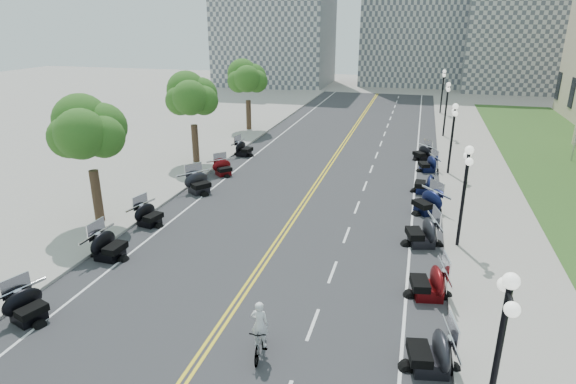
# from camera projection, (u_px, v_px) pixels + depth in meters

# --- Properties ---
(ground) EXTENTS (160.00, 160.00, 0.00)m
(ground) POSITION_uv_depth(u_px,v_px,m) (263.00, 263.00, 21.94)
(ground) COLOR gray
(road) EXTENTS (16.00, 90.00, 0.01)m
(road) POSITION_uv_depth(u_px,v_px,m) (312.00, 192.00, 31.02)
(road) COLOR #333335
(road) RESTS_ON ground
(centerline_yellow_a) EXTENTS (0.12, 90.00, 0.00)m
(centerline_yellow_a) POSITION_uv_depth(u_px,v_px,m) (310.00, 191.00, 31.04)
(centerline_yellow_a) COLOR yellow
(centerline_yellow_a) RESTS_ON road
(centerline_yellow_b) EXTENTS (0.12, 90.00, 0.00)m
(centerline_yellow_b) POSITION_uv_depth(u_px,v_px,m) (313.00, 192.00, 30.98)
(centerline_yellow_b) COLOR yellow
(centerline_yellow_b) RESTS_ON road
(edge_line_north) EXTENTS (0.12, 90.00, 0.00)m
(edge_line_north) POSITION_uv_depth(u_px,v_px,m) (414.00, 201.00, 29.42)
(edge_line_north) COLOR white
(edge_line_north) RESTS_ON road
(edge_line_south) EXTENTS (0.12, 90.00, 0.00)m
(edge_line_south) POSITION_uv_depth(u_px,v_px,m) (220.00, 183.00, 32.60)
(edge_line_south) COLOR white
(edge_line_south) RESTS_ON road
(lane_dash_5) EXTENTS (0.12, 2.00, 0.00)m
(lane_dash_5) POSITION_uv_depth(u_px,v_px,m) (313.00, 324.00, 17.51)
(lane_dash_5) COLOR white
(lane_dash_5) RESTS_ON road
(lane_dash_6) EXTENTS (0.12, 2.00, 0.00)m
(lane_dash_6) POSITION_uv_depth(u_px,v_px,m) (333.00, 272.00, 21.14)
(lane_dash_6) COLOR white
(lane_dash_6) RESTS_ON road
(lane_dash_7) EXTENTS (0.12, 2.00, 0.00)m
(lane_dash_7) POSITION_uv_depth(u_px,v_px,m) (347.00, 235.00, 24.77)
(lane_dash_7) COLOR white
(lane_dash_7) RESTS_ON road
(lane_dash_8) EXTENTS (0.12, 2.00, 0.00)m
(lane_dash_8) POSITION_uv_depth(u_px,v_px,m) (357.00, 207.00, 28.40)
(lane_dash_8) COLOR white
(lane_dash_8) RESTS_ON road
(lane_dash_9) EXTENTS (0.12, 2.00, 0.00)m
(lane_dash_9) POSITION_uv_depth(u_px,v_px,m) (365.00, 186.00, 32.03)
(lane_dash_9) COLOR white
(lane_dash_9) RESTS_ON road
(lane_dash_10) EXTENTS (0.12, 2.00, 0.00)m
(lane_dash_10) POSITION_uv_depth(u_px,v_px,m) (371.00, 169.00, 35.66)
(lane_dash_10) COLOR white
(lane_dash_10) RESTS_ON road
(lane_dash_11) EXTENTS (0.12, 2.00, 0.00)m
(lane_dash_11) POSITION_uv_depth(u_px,v_px,m) (377.00, 155.00, 39.29)
(lane_dash_11) COLOR white
(lane_dash_11) RESTS_ON road
(lane_dash_12) EXTENTS (0.12, 2.00, 0.00)m
(lane_dash_12) POSITION_uv_depth(u_px,v_px,m) (381.00, 144.00, 42.92)
(lane_dash_12) COLOR white
(lane_dash_12) RESTS_ON road
(lane_dash_13) EXTENTS (0.12, 2.00, 0.00)m
(lane_dash_13) POSITION_uv_depth(u_px,v_px,m) (385.00, 134.00, 46.55)
(lane_dash_13) COLOR white
(lane_dash_13) RESTS_ON road
(lane_dash_14) EXTENTS (0.12, 2.00, 0.00)m
(lane_dash_14) POSITION_uv_depth(u_px,v_px,m) (388.00, 126.00, 50.18)
(lane_dash_14) COLOR white
(lane_dash_14) RESTS_ON road
(lane_dash_15) EXTENTS (0.12, 2.00, 0.00)m
(lane_dash_15) POSITION_uv_depth(u_px,v_px,m) (390.00, 118.00, 53.81)
(lane_dash_15) COLOR white
(lane_dash_15) RESTS_ON road
(lane_dash_16) EXTENTS (0.12, 2.00, 0.00)m
(lane_dash_16) POSITION_uv_depth(u_px,v_px,m) (393.00, 112.00, 57.44)
(lane_dash_16) COLOR white
(lane_dash_16) RESTS_ON road
(lane_dash_17) EXTENTS (0.12, 2.00, 0.00)m
(lane_dash_17) POSITION_uv_depth(u_px,v_px,m) (395.00, 107.00, 61.07)
(lane_dash_17) COLOR white
(lane_dash_17) RESTS_ON road
(lane_dash_18) EXTENTS (0.12, 2.00, 0.00)m
(lane_dash_18) POSITION_uv_depth(u_px,v_px,m) (397.00, 102.00, 64.70)
(lane_dash_18) COLOR white
(lane_dash_18) RESTS_ON road
(lane_dash_19) EXTENTS (0.12, 2.00, 0.00)m
(lane_dash_19) POSITION_uv_depth(u_px,v_px,m) (398.00, 97.00, 68.32)
(lane_dash_19) COLOR white
(lane_dash_19) RESTS_ON road
(sidewalk_north) EXTENTS (5.00, 90.00, 0.15)m
(sidewalk_north) POSITION_uv_depth(u_px,v_px,m) (485.00, 206.00, 28.38)
(sidewalk_north) COLOR #9E9991
(sidewalk_north) RESTS_ON ground
(sidewalk_south) EXTENTS (5.00, 90.00, 0.15)m
(sidewalk_south) POSITION_uv_depth(u_px,v_px,m) (165.00, 177.00, 33.60)
(sidewalk_south) COLOR #9E9991
(sidewalk_south) RESTS_ON ground
(distant_block_a) EXTENTS (18.00, 14.00, 26.00)m
(distant_block_a) POSITION_uv_depth(u_px,v_px,m) (275.00, 3.00, 78.26)
(distant_block_a) COLOR gray
(distant_block_a) RESTS_ON ground
(distant_block_c) EXTENTS (20.00, 14.00, 22.00)m
(distant_block_c) POSITION_uv_depth(u_px,v_px,m) (537.00, 15.00, 71.72)
(distant_block_c) COLOR gray
(distant_block_c) RESTS_ON ground
(street_lamp_1) EXTENTS (0.50, 1.20, 4.90)m
(street_lamp_1) POSITION_uv_depth(u_px,v_px,m) (496.00, 364.00, 11.67)
(street_lamp_1) COLOR black
(street_lamp_1) RESTS_ON sidewalk_north
(street_lamp_2) EXTENTS (0.50, 1.20, 4.90)m
(street_lamp_2) POSITION_uv_depth(u_px,v_px,m) (463.00, 198.00, 22.55)
(street_lamp_2) COLOR black
(street_lamp_2) RESTS_ON sidewalk_north
(street_lamp_3) EXTENTS (0.50, 1.20, 4.90)m
(street_lamp_3) POSITION_uv_depth(u_px,v_px,m) (452.00, 139.00, 33.44)
(street_lamp_3) COLOR black
(street_lamp_3) RESTS_ON sidewalk_north
(street_lamp_4) EXTENTS (0.50, 1.20, 4.90)m
(street_lamp_4) POSITION_uv_depth(u_px,v_px,m) (446.00, 110.00, 44.33)
(street_lamp_4) COLOR black
(street_lamp_4) RESTS_ON sidewalk_north
(street_lamp_5) EXTENTS (0.50, 1.20, 4.90)m
(street_lamp_5) POSITION_uv_depth(u_px,v_px,m) (442.00, 92.00, 55.22)
(street_lamp_5) COLOR black
(street_lamp_5) RESTS_ON sidewalk_north
(tree_2) EXTENTS (4.80, 4.80, 9.20)m
(tree_2) POSITION_uv_depth(u_px,v_px,m) (89.00, 138.00, 24.63)
(tree_2) COLOR #235619
(tree_2) RESTS_ON sidewalk_south
(tree_3) EXTENTS (4.80, 4.80, 9.20)m
(tree_3) POSITION_uv_depth(u_px,v_px,m) (193.00, 101.00, 35.52)
(tree_3) COLOR #235619
(tree_3) RESTS_ON sidewalk_south
(tree_4) EXTENTS (4.80, 4.80, 9.20)m
(tree_4) POSITION_uv_depth(u_px,v_px,m) (248.00, 82.00, 46.41)
(tree_4) COLOR #235619
(tree_4) RESTS_ON sidewalk_south
(motorcycle_n_4) EXTENTS (2.49, 2.49, 1.49)m
(motorcycle_n_4) POSITION_uv_depth(u_px,v_px,m) (431.00, 350.00, 15.03)
(motorcycle_n_4) COLOR black
(motorcycle_n_4) RESTS_ON road
(motorcycle_n_5) EXTENTS (2.47, 2.47, 1.48)m
(motorcycle_n_5) POSITION_uv_depth(u_px,v_px,m) (429.00, 280.00, 19.03)
(motorcycle_n_5) COLOR #590A0C
(motorcycle_n_5) RESTS_ON road
(motorcycle_n_6) EXTENTS (2.72, 2.72, 1.55)m
(motorcycle_n_6) POSITION_uv_depth(u_px,v_px,m) (422.00, 231.00, 23.43)
(motorcycle_n_6) COLOR black
(motorcycle_n_6) RESTS_ON road
(motorcycle_n_7) EXTENTS (2.98, 2.98, 1.48)m
(motorcycle_n_7) POSITION_uv_depth(u_px,v_px,m) (427.00, 201.00, 27.34)
(motorcycle_n_7) COLOR black
(motorcycle_n_7) RESTS_ON road
(motorcycle_n_8) EXTENTS (2.14, 2.14, 1.41)m
(motorcycle_n_8) POSITION_uv_depth(u_px,v_px,m) (425.00, 182.00, 30.55)
(motorcycle_n_8) COLOR black
(motorcycle_n_8) RESTS_ON road
(motorcycle_n_9) EXTENTS (2.38, 2.38, 1.30)m
(motorcycle_n_9) POSITION_uv_depth(u_px,v_px,m) (428.00, 163.00, 34.92)
(motorcycle_n_9) COLOR black
(motorcycle_n_9) RESTS_ON road
(motorcycle_n_10) EXTENTS (2.53, 2.53, 1.26)m
(motorcycle_n_10) POSITION_uv_depth(u_px,v_px,m) (422.00, 152.00, 37.84)
(motorcycle_n_10) COLOR black
(motorcycle_n_10) RESTS_ON road
(motorcycle_s_4) EXTENTS (2.42, 2.42, 1.33)m
(motorcycle_s_4) POSITION_uv_depth(u_px,v_px,m) (27.00, 305.00, 17.54)
(motorcycle_s_4) COLOR black
(motorcycle_s_4) RESTS_ON road
(motorcycle_s_5) EXTENTS (2.17, 2.17, 1.45)m
(motorcycle_s_5) POSITION_uv_depth(u_px,v_px,m) (109.00, 244.00, 22.14)
(motorcycle_s_5) COLOR black
(motorcycle_s_5) RESTS_ON road
(motorcycle_s_6) EXTENTS (2.24, 2.24, 1.32)m
(motorcycle_s_6) POSITION_uv_depth(u_px,v_px,m) (149.00, 214.00, 25.77)
(motorcycle_s_6) COLOR black
(motorcycle_s_6) RESTS_ON road
(motorcycle_s_7) EXTENTS (2.94, 2.94, 1.47)m
(motorcycle_s_7) POSITION_uv_depth(u_px,v_px,m) (199.00, 182.00, 30.58)
(motorcycle_s_7) COLOR black
(motorcycle_s_7) RESTS_ON road
(motorcycle_s_8) EXTENTS (2.51, 2.51, 1.24)m
(motorcycle_s_8) POSITION_uv_depth(u_px,v_px,m) (223.00, 167.00, 34.08)
(motorcycle_s_8) COLOR #590A0C
(motorcycle_s_8) RESTS_ON road
(motorcycle_s_9) EXTENTS (2.18, 2.18, 1.34)m
(motorcycle_s_9) POSITION_uv_depth(u_px,v_px,m) (244.00, 148.00, 38.93)
(motorcycle_s_9) COLOR black
(motorcycle_s_9) RESTS_ON road
(bicycle) EXTENTS (0.80, 1.96, 1.14)m
(bicycle) POSITION_uv_depth(u_px,v_px,m) (260.00, 340.00, 15.79)
(bicycle) COLOR #A51414
(bicycle) RESTS_ON road
(cyclist_rider) EXTENTS (0.60, 0.40, 1.65)m
(cyclist_rider) POSITION_uv_depth(u_px,v_px,m) (259.00, 303.00, 15.31)
(cyclist_rider) COLOR white
(cyclist_rider) RESTS_ON bicycle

